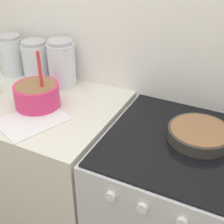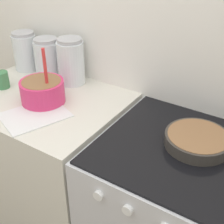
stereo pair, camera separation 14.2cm
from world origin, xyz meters
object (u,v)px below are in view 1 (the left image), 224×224
baking_pan (200,134)px  storage_jar_middle (36,63)px  stove (177,217)px  storage_jar_right (62,66)px  mixing_bowl (37,94)px  storage_jar_left (12,57)px

baking_pan → storage_jar_middle: bearing=169.5°
stove → storage_jar_middle: (-0.96, 0.23, 0.55)m
storage_jar_middle → baking_pan: bearing=-10.5°
baking_pan → storage_jar_right: storage_jar_right is taller
mixing_bowl → storage_jar_middle: mixing_bowl is taller
storage_jar_right → storage_jar_middle: bearing=180.0°
baking_pan → storage_jar_left: (-1.17, 0.18, 0.07)m
baking_pan → storage_jar_right: 0.83m
storage_jar_right → stove: bearing=-16.7°
storage_jar_left → stove: bearing=-11.6°
baking_pan → storage_jar_middle: (-0.99, 0.18, 0.07)m
storage_jar_middle → storage_jar_right: storage_jar_right is taller
stove → baking_pan: bearing=61.0°
mixing_bowl → baking_pan: size_ratio=1.10×
stove → storage_jar_left: bearing=168.4°
storage_jar_left → storage_jar_right: storage_jar_right is taller
stove → storage_jar_right: size_ratio=3.48×
storage_jar_middle → storage_jar_right: (0.18, -0.00, 0.01)m
stove → storage_jar_right: 0.99m
mixing_bowl → baking_pan: (0.79, 0.08, -0.04)m
stove → storage_jar_right: (-0.78, 0.23, 0.56)m
stove → baking_pan: 0.48m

